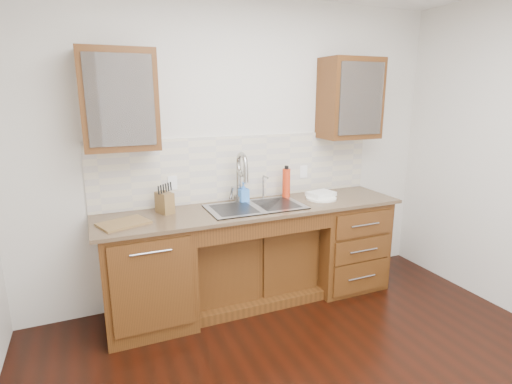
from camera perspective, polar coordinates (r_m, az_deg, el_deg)
name	(u,v)px	position (r m, az deg, el deg)	size (l,w,h in m)	color
wall_back	(239,151)	(3.74, -2.41, 5.84)	(4.00, 0.10, 2.70)	beige
base_cabinet_left	(147,274)	(3.44, -15.30, -11.28)	(0.70, 0.62, 0.88)	#593014
base_cabinet_center	(251,262)	(3.77, -0.78, -9.92)	(1.20, 0.44, 0.70)	#593014
base_cabinet_right	(342,241)	(4.10, 12.20, -6.92)	(0.70, 0.62, 0.88)	#593014
countertop	(255,209)	(3.49, -0.16, -2.38)	(2.70, 0.65, 0.03)	#84705B
backsplash	(242,168)	(3.71, -2.05, 3.50)	(2.70, 0.02, 0.59)	beige
sink	(256,217)	(3.50, -0.06, -3.54)	(0.84, 0.46, 0.19)	#9E9EA5
faucet	(239,180)	(3.61, -2.51, 1.67)	(0.04, 0.04, 0.40)	#999993
filter_tap	(263,186)	(3.73, 1.05, 0.82)	(0.02, 0.02, 0.24)	#999993
upper_cabinet_left	(119,100)	(3.25, -19.03, 12.29)	(0.55, 0.34, 0.75)	#593014
upper_cabinet_right	(350,99)	(4.01, 13.27, 12.85)	(0.55, 0.34, 0.75)	#593014
outlet_left	(172,183)	(3.54, -11.85, 1.28)	(0.08, 0.01, 0.12)	white
outlet_right	(303,172)	(3.98, 6.80, 2.91)	(0.08, 0.01, 0.12)	white
soap_bottle	(243,192)	(3.61, -1.82, -0.04)	(0.08, 0.09, 0.19)	#3F83E3
water_bottle	(286,183)	(3.77, 4.35, 1.23)	(0.07, 0.07, 0.28)	red
plate	(321,198)	(3.79, 9.31, -0.88)	(0.28, 0.28, 0.02)	white
dish_towel	(321,194)	(3.84, 9.25, -0.27)	(0.25, 0.18, 0.04)	beige
knife_block	(165,203)	(3.38, -12.91, -1.50)	(0.10, 0.16, 0.17)	brown
cutting_board	(124,223)	(3.20, -18.38, -4.26)	(0.35, 0.25, 0.02)	brown
cup_left_a	(100,107)	(3.25, -21.41, 11.21)	(0.13, 0.13, 0.10)	white
cup_left_b	(136,107)	(3.27, -16.71, 11.61)	(0.11, 0.11, 0.10)	silver
cup_right_a	(340,104)	(3.94, 11.90, 12.19)	(0.13, 0.13, 0.10)	white
cup_right_b	(362,104)	(4.09, 14.85, 12.11)	(0.11, 0.11, 0.10)	white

